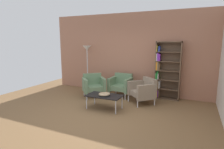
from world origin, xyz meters
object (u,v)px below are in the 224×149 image
Objects in this scene: coffee_table_low at (104,96)px; armchair_corner_red at (143,90)px; armchair_near_window at (94,85)px; floor_lamp_torchiere at (87,53)px; bookshelf_tall at (166,71)px; decorative_bowl at (104,94)px; armchair_by_bookshelf at (121,84)px.

coffee_table_low is 1.05× the size of armchair_corner_red.
armchair_near_window is 1.34m from floor_lamp_torchiere.
armchair_corner_red and armchair_near_window have the same top height.
armchair_corner_red is 2.65m from floor_lamp_torchiere.
armchair_near_window reaches higher than coffee_table_low.
decorative_bowl is (-1.40, -1.73, -0.49)m from bookshelf_tall.
coffee_table_low is (-1.40, -1.73, -0.56)m from bookshelf_tall.
armchair_by_bookshelf is 0.45× the size of floor_lamp_torchiere.
decorative_bowl is 1.37m from armchair_by_bookshelf.
bookshelf_tall is at bearing 51.01° from decorative_bowl.
armchair_corner_red is 1.76m from armchair_near_window.
armchair_by_bookshelf is 0.99m from armchair_corner_red.
bookshelf_tall is at bearing 16.11° from armchair_by_bookshelf.
coffee_table_low is 2.40m from floor_lamp_torchiere.
decorative_bowl is 1.28m from armchair_near_window.
armchair_near_window is (-2.29, -0.81, -0.51)m from bookshelf_tall.
floor_lamp_torchiere reaches higher than armchair_near_window.
floor_lamp_torchiere reaches higher than armchair_by_bookshelf.
armchair_corner_red is 1.00× the size of armchair_near_window.
decorative_bowl is at bearing -128.99° from bookshelf_tall.
coffee_table_low is 1.28m from armchair_near_window.
armchair_corner_red is (0.87, 0.94, 0.05)m from coffee_table_low.
bookshelf_tall is at bearing 4.02° from floor_lamp_torchiere.
decorative_bowl is at bearing 75.96° from coffee_table_low.
floor_lamp_torchiere is (-1.47, 0.16, 1.03)m from armchair_by_bookshelf.
bookshelf_tall reaches higher than armchair_corner_red.
coffee_table_low is 1.29m from armchair_corner_red.
coffee_table_low is 0.07m from decorative_bowl.
armchair_by_bookshelf is (-0.03, 1.37, -0.02)m from decorative_bowl.
armchair_by_bookshelf is at bearing -160.49° from armchair_corner_red.
armchair_corner_red is at bearing 47.28° from coffee_table_low.
bookshelf_tall is at bearing 100.59° from armchair_corner_red.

